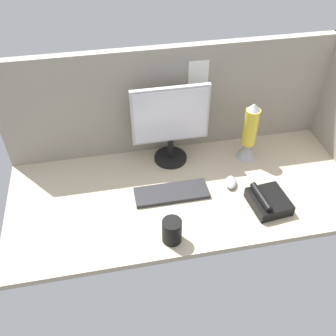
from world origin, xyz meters
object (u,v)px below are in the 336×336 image
(desk_phone, at_px, (268,201))
(mug_black_travel, at_px, (172,231))
(mouse, at_px, (231,182))
(monitor, at_px, (170,122))
(keyboard, at_px, (172,193))
(lava_lamp, at_px, (249,136))

(desk_phone, bearing_deg, mug_black_travel, -167.42)
(desk_phone, bearing_deg, mouse, 126.49)
(monitor, height_order, keyboard, monitor)
(mouse, bearing_deg, lava_lamp, 69.95)
(lava_lamp, bearing_deg, mug_black_travel, -136.97)
(mug_black_travel, bearing_deg, desk_phone, 12.58)
(mouse, bearing_deg, desk_phone, -36.49)
(mug_black_travel, relative_size, lava_lamp, 0.35)
(mug_black_travel, bearing_deg, mouse, 37.69)
(monitor, xyz_separation_m, lava_lamp, (0.42, -0.07, -0.10))
(mouse, bearing_deg, mug_black_travel, -125.29)
(monitor, height_order, mug_black_travel, monitor)
(keyboard, relative_size, lava_lamp, 1.07)
(mouse, relative_size, mug_black_travel, 0.80)
(mouse, height_order, lava_lamp, lava_lamp)
(mouse, distance_m, desk_phone, 0.22)
(lava_lamp, relative_size, desk_phone, 1.68)
(mug_black_travel, bearing_deg, monitor, 79.35)
(mouse, height_order, desk_phone, desk_phone)
(lava_lamp, bearing_deg, keyboard, -155.66)
(keyboard, relative_size, mug_black_travel, 3.08)
(mouse, xyz_separation_m, lava_lamp, (0.15, 0.20, 0.13))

